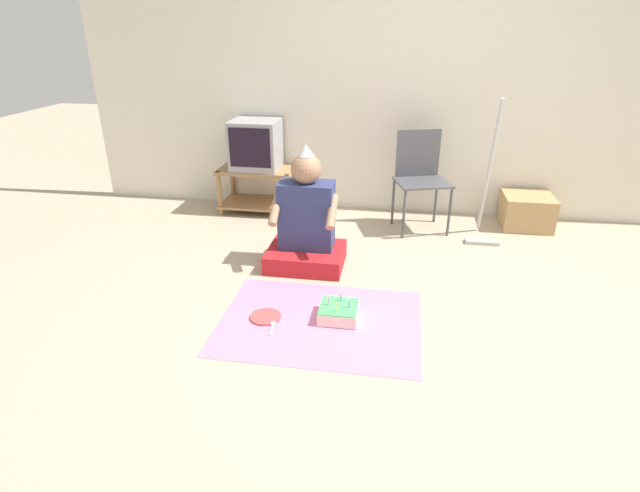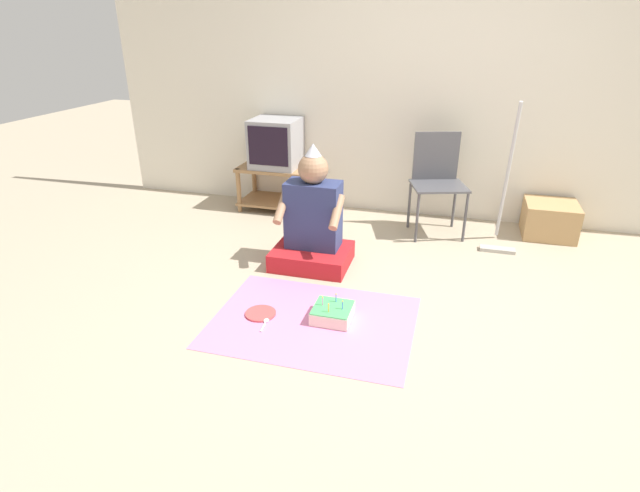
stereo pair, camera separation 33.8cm
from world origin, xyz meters
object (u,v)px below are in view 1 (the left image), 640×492
(tv, at_px, (256,144))
(paper_plate, at_px, (266,317))
(folding_chair, at_px, (420,173))
(birthday_cake, at_px, (339,312))
(person_seated, at_px, (306,225))
(cardboard_box_stack, at_px, (526,211))
(dust_mop, at_px, (486,202))

(tv, height_order, paper_plate, tv)
(folding_chair, distance_m, birthday_cake, 1.82)
(folding_chair, xyz_separation_m, person_seated, (-0.86, -0.93, -0.19))
(cardboard_box_stack, height_order, dust_mop, dust_mop)
(person_seated, bearing_deg, paper_plate, -97.74)
(cardboard_box_stack, xyz_separation_m, person_seated, (-1.85, -1.10, 0.17))
(cardboard_box_stack, relative_size, paper_plate, 2.18)
(tv, xyz_separation_m, birthday_cake, (1.05, -1.87, -0.62))
(dust_mop, height_order, paper_plate, dust_mop)
(folding_chair, xyz_separation_m, dust_mop, (0.56, -0.23, -0.16))
(folding_chair, relative_size, cardboard_box_stack, 2.01)
(birthday_cake, relative_size, paper_plate, 1.22)
(paper_plate, bearing_deg, dust_mop, 45.12)
(cardboard_box_stack, bearing_deg, tv, 179.64)
(dust_mop, xyz_separation_m, person_seated, (-1.41, -0.71, -0.03))
(person_seated, bearing_deg, birthday_cake, -64.96)
(tv, height_order, folding_chair, tv)
(dust_mop, relative_size, birthday_cake, 4.98)
(folding_chair, bearing_deg, cardboard_box_stack, 9.57)
(dust_mop, bearing_deg, cardboard_box_stack, 42.16)
(cardboard_box_stack, bearing_deg, birthday_cake, -128.94)
(cardboard_box_stack, bearing_deg, person_seated, -149.21)
(folding_chair, bearing_deg, paper_plate, -118.83)
(tv, bearing_deg, birthday_cake, -60.75)
(birthday_cake, bearing_deg, cardboard_box_stack, 51.06)
(folding_chair, bearing_deg, dust_mop, -22.41)
(birthday_cake, bearing_deg, dust_mop, 53.96)
(tv, xyz_separation_m, cardboard_box_stack, (2.55, -0.02, -0.52))
(birthday_cake, distance_m, paper_plate, 0.47)
(paper_plate, bearing_deg, person_seated, 82.26)
(person_seated, bearing_deg, tv, 121.91)
(tv, bearing_deg, dust_mop, -11.08)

